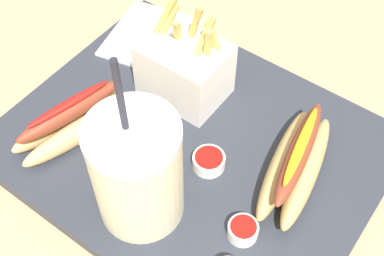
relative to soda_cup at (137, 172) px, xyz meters
name	(u,v)px	position (x,y,z in m)	size (l,w,h in m)	color
ground_plane	(192,156)	(0.01, -0.11, -0.10)	(2.40, 2.40, 0.02)	tan
food_tray	(192,147)	(0.01, -0.11, -0.08)	(0.45, 0.36, 0.02)	#2D333D
soda_cup	(137,172)	(0.00, 0.00, 0.00)	(0.10, 0.10, 0.23)	beige
fries_basket	(185,69)	(0.07, -0.17, -0.03)	(0.11, 0.08, 0.14)	white
hot_dog_1	(296,164)	(-0.12, -0.14, -0.05)	(0.09, 0.17, 0.07)	tan
hot_dog_2	(73,121)	(0.13, -0.03, -0.05)	(0.09, 0.17, 0.06)	#DBB775
ketchup_cup_1	(243,230)	(-0.11, -0.04, -0.06)	(0.03, 0.03, 0.02)	white
ketchup_cup_2	(209,161)	(-0.03, -0.09, -0.06)	(0.04, 0.04, 0.02)	white
napkin_stack	(151,37)	(0.17, -0.22, -0.07)	(0.12, 0.13, 0.00)	white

